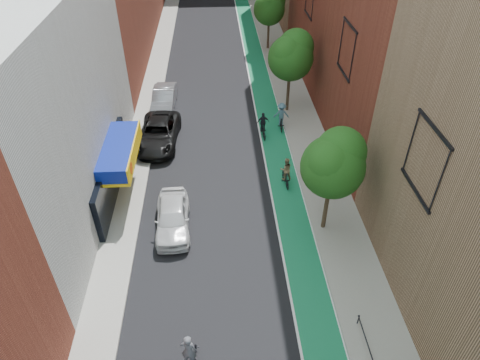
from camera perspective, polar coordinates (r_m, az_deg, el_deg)
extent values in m
cube|color=#157647|center=(37.96, 3.35, 10.54)|extent=(2.00, 68.00, 0.01)
cube|color=gray|center=(38.11, -11.99, 10.00)|extent=(2.00, 68.00, 0.15)
cube|color=gray|center=(38.29, 7.14, 10.68)|extent=(3.00, 68.00, 0.15)
cube|color=silver|center=(26.56, -27.24, 8.15)|extent=(8.00, 20.00, 12.00)
cylinder|color=#332619|center=(24.23, 11.40, -3.51)|extent=(0.24, 0.24, 3.30)
sphere|color=#1F4512|center=(22.56, 12.24, 1.71)|extent=(3.36, 3.36, 3.36)
sphere|color=#1F4512|center=(22.50, 13.29, 3.67)|extent=(2.64, 2.64, 2.64)
sphere|color=#1F4512|center=(21.97, 11.83, 2.23)|extent=(2.40, 2.40, 2.40)
cylinder|color=#332619|center=(35.64, 6.42, 11.57)|extent=(0.24, 0.24, 3.47)
sphere|color=#1F4512|center=(34.48, 6.76, 15.84)|extent=(3.53, 3.53, 3.53)
sphere|color=#1F4512|center=(34.55, 7.46, 17.18)|extent=(2.77, 2.77, 2.77)
sphere|color=#1F4512|center=(33.97, 6.39, 16.44)|extent=(2.52, 2.52, 2.52)
cylinder|color=#332619|center=(48.50, 3.78, 18.77)|extent=(0.24, 0.24, 3.19)
sphere|color=#1F4512|center=(47.71, 3.92, 21.77)|extent=(3.25, 3.25, 3.25)
sphere|color=#1F4512|center=(47.86, 4.43, 22.66)|extent=(2.55, 2.55, 2.55)
sphere|color=#1F4512|center=(47.26, 3.60, 22.21)|extent=(2.32, 2.32, 2.32)
imported|color=silver|center=(24.68, -8.98, -4.89)|extent=(2.12, 4.81, 1.61)
imported|color=black|center=(32.12, -10.84, 6.13)|extent=(3.16, 6.18, 1.67)
imported|color=gray|center=(36.97, -10.08, 10.65)|extent=(1.92, 5.08, 1.66)
imported|color=#505058|center=(18.78, -6.86, -21.60)|extent=(0.75, 0.58, 1.84)
imported|color=black|center=(27.81, 6.08, 0.31)|extent=(0.66, 1.77, 1.04)
imported|color=#917B54|center=(27.52, 6.13, 1.46)|extent=(0.83, 0.67, 1.59)
imported|color=black|center=(32.65, 3.08, 6.63)|extent=(0.76, 1.88, 0.97)
imported|color=black|center=(32.41, 3.10, 7.70)|extent=(0.94, 0.44, 1.56)
imported|color=black|center=(33.61, 5.49, 7.56)|extent=(0.58, 1.76, 1.04)
imported|color=#426577|center=(33.33, 5.54, 8.75)|extent=(1.21, 0.74, 1.82)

